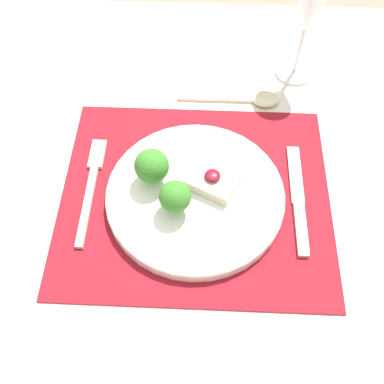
% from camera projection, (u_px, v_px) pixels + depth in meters
% --- Properties ---
extents(ground_plane, '(8.00, 8.00, 0.00)m').
position_uv_depth(ground_plane, '(194.00, 329.00, 1.32)').
color(ground_plane, gray).
extents(dining_table, '(1.23, 1.00, 0.73)m').
position_uv_depth(dining_table, '(195.00, 225.00, 0.79)').
color(dining_table, beige).
rests_on(dining_table, ground_plane).
extents(placemat, '(0.42, 0.37, 0.00)m').
position_uv_depth(placemat, '(195.00, 196.00, 0.71)').
color(placemat, maroon).
rests_on(placemat, dining_table).
extents(dinner_plate, '(0.28, 0.28, 0.08)m').
position_uv_depth(dinner_plate, '(190.00, 193.00, 0.69)').
color(dinner_plate, white).
rests_on(dinner_plate, placemat).
extents(fork, '(0.02, 0.20, 0.01)m').
position_uv_depth(fork, '(92.00, 182.00, 0.72)').
color(fork, beige).
rests_on(fork, placemat).
extents(knife, '(0.02, 0.20, 0.01)m').
position_uv_depth(knife, '(298.00, 205.00, 0.69)').
color(knife, beige).
rests_on(knife, placemat).
extents(spoon, '(0.18, 0.04, 0.01)m').
position_uv_depth(spoon, '(252.00, 99.00, 0.82)').
color(spoon, beige).
rests_on(spoon, dining_table).
extents(wine_glass_near, '(0.07, 0.07, 0.20)m').
position_uv_depth(wine_glass_near, '(309.00, 9.00, 0.75)').
color(wine_glass_near, white).
rests_on(wine_glass_near, dining_table).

